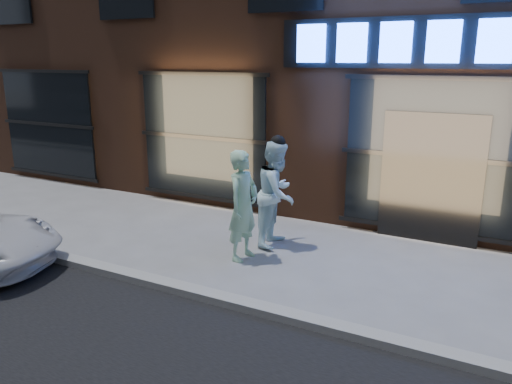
% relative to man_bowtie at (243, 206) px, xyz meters
% --- Properties ---
extents(ground, '(90.00, 90.00, 0.00)m').
position_rel_man_bowtie_xyz_m(ground, '(2.63, -1.57, -0.94)').
color(ground, slate).
rests_on(ground, ground).
extents(curb, '(60.00, 0.25, 0.12)m').
position_rel_man_bowtie_xyz_m(curb, '(2.63, -1.57, -0.88)').
color(curb, gray).
rests_on(curb, ground).
extents(man_bowtie, '(0.51, 0.72, 1.88)m').
position_rel_man_bowtie_xyz_m(man_bowtie, '(0.00, 0.00, 0.00)').
color(man_bowtie, '#9DCFAA').
rests_on(man_bowtie, ground).
extents(man_cap, '(0.79, 0.99, 1.93)m').
position_rel_man_bowtie_xyz_m(man_cap, '(0.21, 0.89, 0.03)').
color(man_cap, white).
rests_on(man_cap, ground).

